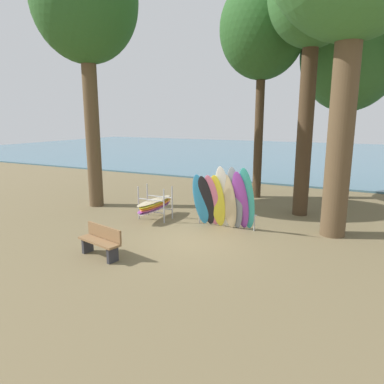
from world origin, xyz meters
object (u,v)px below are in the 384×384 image
object	(u,v)px
tree_far_right_back	(351,55)
tree_deep_back	(314,1)
board_storage_rack	(155,205)
park_bench	(101,241)
leaning_board_pile	(224,200)
tree_foreground_left	(85,4)
tree_mid_behind	(263,30)

from	to	relation	value
tree_far_right_back	tree_deep_back	bearing A→B (deg)	-106.19
board_storage_rack	park_bench	world-z (taller)	board_storage_rack
tree_deep_back	leaning_board_pile	distance (m)	7.68
tree_deep_back	board_storage_rack	world-z (taller)	tree_deep_back
tree_foreground_left	board_storage_rack	bearing A→B (deg)	-10.60
park_bench	leaning_board_pile	bearing A→B (deg)	59.95
tree_foreground_left	leaning_board_pile	bearing A→B (deg)	-6.59
tree_far_right_back	leaning_board_pile	xyz separation A→B (m)	(-3.15, -7.05, -5.43)
tree_foreground_left	park_bench	distance (m)	9.67
tree_mid_behind	leaning_board_pile	size ratio (longest dim) A/B	4.36
tree_mid_behind	tree_deep_back	world-z (taller)	tree_deep_back
tree_deep_back	park_bench	distance (m)	10.81
tree_foreground_left	tree_far_right_back	xyz separation A→B (m)	(9.32, 6.34, -1.60)
tree_mid_behind	tree_far_right_back	bearing A→B (deg)	25.03
leaning_board_pile	board_storage_rack	bearing A→B (deg)	178.41
board_storage_rack	park_bench	bearing A→B (deg)	-80.53
leaning_board_pile	tree_deep_back	bearing A→B (deg)	57.25
tree_foreground_left	park_bench	world-z (taller)	tree_foreground_left
tree_foreground_left	board_storage_rack	size ratio (longest dim) A/B	4.97
tree_deep_back	board_storage_rack	bearing A→B (deg)	-147.48
tree_far_right_back	park_bench	xyz separation A→B (m)	(-5.29, -10.75, -6.00)
tree_far_right_back	leaning_board_pile	size ratio (longest dim) A/B	4.02
tree_mid_behind	park_bench	size ratio (longest dim) A/B	6.68
tree_foreground_left	tree_deep_back	size ratio (longest dim) A/B	1.07
tree_mid_behind	tree_foreground_left	bearing A→B (deg)	-140.94
board_storage_rack	tree_deep_back	bearing A→B (deg)	32.52
leaning_board_pile	park_bench	world-z (taller)	leaning_board_pile
tree_foreground_left	tree_deep_back	bearing A→B (deg)	16.43
tree_mid_behind	tree_far_right_back	distance (m)	4.05
park_bench	tree_foreground_left	bearing A→B (deg)	132.38
leaning_board_pile	tree_far_right_back	bearing A→B (deg)	65.93
tree_foreground_left	tree_deep_back	distance (m)	8.53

